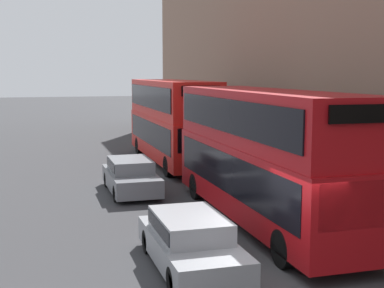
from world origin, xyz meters
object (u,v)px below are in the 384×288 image
(bus_second_in_queue, at_px, (172,118))
(pedestrian, at_px, (253,165))
(bus_leading, at_px, (264,151))
(car_hatchback, at_px, (131,175))
(car_dark_sedan, at_px, (190,240))

(bus_second_in_queue, height_order, pedestrian, bus_second_in_queue)
(bus_leading, bearing_deg, car_hatchback, 120.88)
(bus_second_in_queue, distance_m, car_dark_sedan, 15.97)
(car_dark_sedan, distance_m, pedestrian, 10.78)
(bus_leading, bearing_deg, car_dark_sedan, -136.69)
(bus_leading, distance_m, car_hatchback, 6.83)
(bus_leading, relative_size, pedestrian, 6.00)
(bus_leading, distance_m, bus_second_in_queue, 12.31)
(bus_leading, xyz_separation_m, car_dark_sedan, (-3.40, -3.20, -1.69))
(car_hatchback, bearing_deg, pedestrian, 3.52)
(bus_leading, relative_size, bus_second_in_queue, 1.01)
(pedestrian, bearing_deg, bus_second_in_queue, 109.02)
(bus_leading, bearing_deg, bus_second_in_queue, 90.00)
(bus_second_in_queue, bearing_deg, car_hatchback, -117.19)
(bus_second_in_queue, xyz_separation_m, pedestrian, (2.16, -6.28, -1.63))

